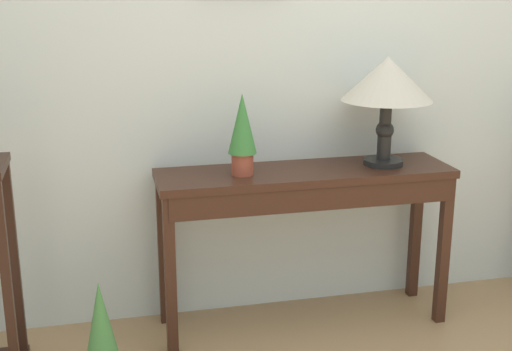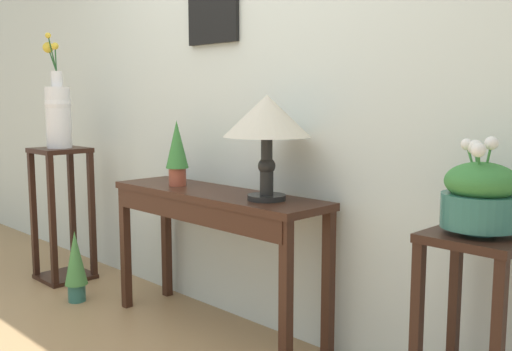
{
  "view_description": "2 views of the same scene",
  "coord_description": "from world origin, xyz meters",
  "px_view_note": "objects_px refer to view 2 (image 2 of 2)",
  "views": [
    {
      "loc": [
        -0.97,
        -1.72,
        1.53
      ],
      "look_at": [
        -0.3,
        1.13,
        0.7
      ],
      "focal_mm": 48.56,
      "sensor_mm": 36.0,
      "label": 1
    },
    {
      "loc": [
        2.07,
        -0.81,
        1.19
      ],
      "look_at": [
        0.15,
        1.1,
        0.83
      ],
      "focal_mm": 40.5,
      "sensor_mm": 36.0,
      "label": 2
    }
  ],
  "objects_px": {
    "table_lamp": "(267,120)",
    "flower_vase_tall_left": "(58,110)",
    "potted_plant_floor": "(76,264)",
    "pedestal_stand_left": "(63,214)",
    "pedestal_stand_right": "(473,341)",
    "console_table": "(211,213)",
    "potted_plant_on_console": "(177,150)",
    "planter_bowl_wide_right": "(480,196)"
  },
  "relations": [
    {
      "from": "planter_bowl_wide_right",
      "to": "pedestal_stand_right",
      "type": "bearing_deg",
      "value": 6.69
    },
    {
      "from": "console_table",
      "to": "potted_plant_on_console",
      "type": "bearing_deg",
      "value": 178.91
    },
    {
      "from": "pedestal_stand_right",
      "to": "potted_plant_floor",
      "type": "relative_size",
      "value": 1.75
    },
    {
      "from": "potted_plant_on_console",
      "to": "pedestal_stand_left",
      "type": "bearing_deg",
      "value": -173.41
    },
    {
      "from": "table_lamp",
      "to": "flower_vase_tall_left",
      "type": "xyz_separation_m",
      "value": [
        -1.73,
        -0.14,
        0.02
      ]
    },
    {
      "from": "table_lamp",
      "to": "potted_plant_floor",
      "type": "distance_m",
      "value": 1.56
    },
    {
      "from": "pedestal_stand_left",
      "to": "potted_plant_on_console",
      "type": "bearing_deg",
      "value": 6.59
    },
    {
      "from": "console_table",
      "to": "potted_plant_floor",
      "type": "xyz_separation_m",
      "value": [
        -0.9,
        -0.28,
        -0.39
      ]
    },
    {
      "from": "planter_bowl_wide_right",
      "to": "pedestal_stand_left",
      "type": "bearing_deg",
      "value": -177.61
    },
    {
      "from": "table_lamp",
      "to": "flower_vase_tall_left",
      "type": "distance_m",
      "value": 1.74
    },
    {
      "from": "table_lamp",
      "to": "potted_plant_floor",
      "type": "xyz_separation_m",
      "value": [
        -1.27,
        -0.3,
        -0.86
      ]
    },
    {
      "from": "pedestal_stand_left",
      "to": "console_table",
      "type": "bearing_deg",
      "value": 5.01
    },
    {
      "from": "table_lamp",
      "to": "pedestal_stand_right",
      "type": "xyz_separation_m",
      "value": [
        1.0,
        -0.03,
        -0.72
      ]
    },
    {
      "from": "console_table",
      "to": "potted_plant_on_console",
      "type": "xyz_separation_m",
      "value": [
        -0.28,
        0.01,
        0.3
      ]
    },
    {
      "from": "potted_plant_on_console",
      "to": "planter_bowl_wide_right",
      "type": "height_order",
      "value": "potted_plant_on_console"
    },
    {
      "from": "pedestal_stand_left",
      "to": "planter_bowl_wide_right",
      "type": "height_order",
      "value": "planter_bowl_wide_right"
    },
    {
      "from": "potted_plant_floor",
      "to": "planter_bowl_wide_right",
      "type": "bearing_deg",
      "value": 6.87
    },
    {
      "from": "flower_vase_tall_left",
      "to": "planter_bowl_wide_right",
      "type": "xyz_separation_m",
      "value": [
        2.73,
        0.11,
        -0.24
      ]
    },
    {
      "from": "potted_plant_on_console",
      "to": "flower_vase_tall_left",
      "type": "distance_m",
      "value": 1.11
    },
    {
      "from": "potted_plant_on_console",
      "to": "flower_vase_tall_left",
      "type": "bearing_deg",
      "value": -173.39
    },
    {
      "from": "planter_bowl_wide_right",
      "to": "flower_vase_tall_left",
      "type": "bearing_deg",
      "value": -177.6
    },
    {
      "from": "potted_plant_floor",
      "to": "console_table",
      "type": "bearing_deg",
      "value": 17.17
    },
    {
      "from": "flower_vase_tall_left",
      "to": "pedestal_stand_right",
      "type": "height_order",
      "value": "flower_vase_tall_left"
    },
    {
      "from": "table_lamp",
      "to": "potted_plant_on_console",
      "type": "height_order",
      "value": "table_lamp"
    },
    {
      "from": "potted_plant_on_console",
      "to": "pedestal_stand_right",
      "type": "distance_m",
      "value": 1.74
    },
    {
      "from": "console_table",
      "to": "table_lamp",
      "type": "bearing_deg",
      "value": 3.57
    },
    {
      "from": "potted_plant_on_console",
      "to": "flower_vase_tall_left",
      "type": "relative_size",
      "value": 0.48
    },
    {
      "from": "pedestal_stand_right",
      "to": "potted_plant_floor",
      "type": "height_order",
      "value": "pedestal_stand_right"
    },
    {
      "from": "console_table",
      "to": "flower_vase_tall_left",
      "type": "relative_size",
      "value": 1.78
    },
    {
      "from": "console_table",
      "to": "potted_plant_on_console",
      "type": "relative_size",
      "value": 3.73
    },
    {
      "from": "table_lamp",
      "to": "potted_plant_floor",
      "type": "relative_size",
      "value": 1.12
    },
    {
      "from": "console_table",
      "to": "potted_plant_floor",
      "type": "distance_m",
      "value": 1.02
    },
    {
      "from": "flower_vase_tall_left",
      "to": "potted_plant_floor",
      "type": "distance_m",
      "value": 1.01
    },
    {
      "from": "table_lamp",
      "to": "potted_plant_on_console",
      "type": "xyz_separation_m",
      "value": [
        -0.64,
        -0.02,
        -0.17
      ]
    },
    {
      "from": "console_table",
      "to": "pedestal_stand_left",
      "type": "relative_size",
      "value": 1.48
    },
    {
      "from": "flower_vase_tall_left",
      "to": "planter_bowl_wide_right",
      "type": "height_order",
      "value": "flower_vase_tall_left"
    },
    {
      "from": "flower_vase_tall_left",
      "to": "planter_bowl_wide_right",
      "type": "bearing_deg",
      "value": 2.4
    },
    {
      "from": "flower_vase_tall_left",
      "to": "pedestal_stand_right",
      "type": "relative_size",
      "value": 0.97
    },
    {
      "from": "potted_plant_floor",
      "to": "pedestal_stand_left",
      "type": "bearing_deg",
      "value": 161.02
    },
    {
      "from": "pedestal_stand_left",
      "to": "flower_vase_tall_left",
      "type": "bearing_deg",
      "value": -150.24
    },
    {
      "from": "planter_bowl_wide_right",
      "to": "potted_plant_floor",
      "type": "height_order",
      "value": "planter_bowl_wide_right"
    },
    {
      "from": "pedestal_stand_right",
      "to": "potted_plant_floor",
      "type": "bearing_deg",
      "value": -173.13
    }
  ]
}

